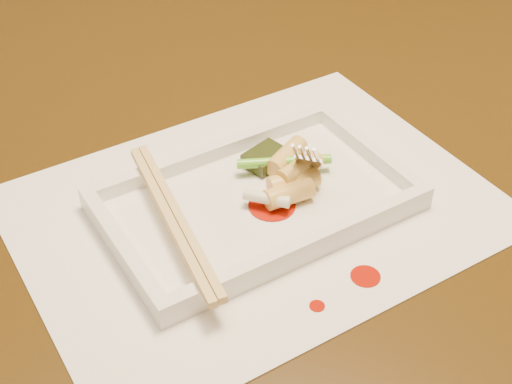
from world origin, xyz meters
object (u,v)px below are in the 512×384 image
placemat (256,208)px  fork (315,96)px  chopstick_a (169,219)px  plate_base (256,204)px  table (112,217)px

placemat → fork: bearing=14.4°
chopstick_a → fork: size_ratio=1.42×
placemat → chopstick_a: chopstick_a is taller
plate_base → chopstick_a: (-0.08, 0.00, 0.02)m
placemat → chopstick_a: (-0.08, 0.00, 0.03)m
placemat → chopstick_a: 0.09m
table → chopstick_a: bearing=-91.3°
placemat → fork: (0.07, 0.02, 0.08)m
placemat → fork: size_ratio=2.86×
table → placemat: (0.08, -0.17, 0.10)m
chopstick_a → fork: (0.15, 0.02, 0.06)m
table → chopstick_a: (-0.00, -0.17, 0.13)m
chopstick_a → fork: 0.16m
table → chopstick_a: 0.21m
fork → table: bearing=134.6°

